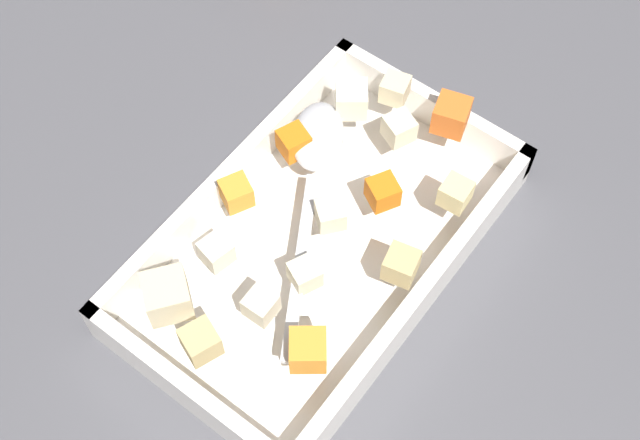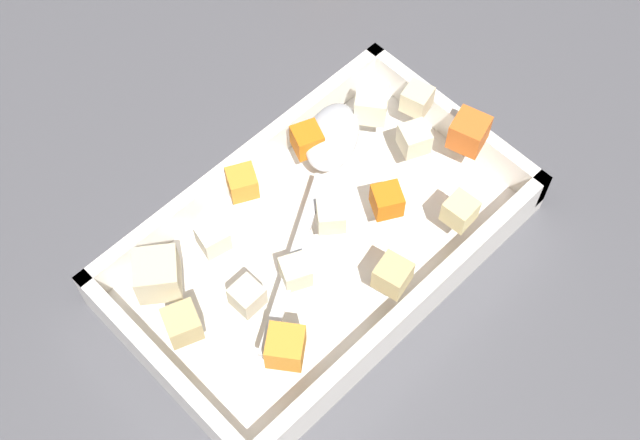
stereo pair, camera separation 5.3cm
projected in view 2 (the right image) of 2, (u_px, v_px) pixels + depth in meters
ground_plane at (306, 257)px, 0.76m from camera, size 4.00×4.00×0.00m
baking_dish at (320, 246)px, 0.75m from camera, size 0.35×0.21×0.05m
carrot_chunk_mid_left at (285, 347)px, 0.65m from camera, size 0.04×0.04×0.03m
carrot_chunk_heap_top at (387, 200)px, 0.72m from camera, size 0.03×0.03×0.02m
carrot_chunk_near_spoon at (469, 132)px, 0.75m from camera, size 0.04×0.04×0.03m
carrot_chunk_near_left at (242, 183)px, 0.73m from camera, size 0.03×0.03×0.02m
carrot_chunk_back_center at (307, 140)px, 0.75m from camera, size 0.03×0.03×0.02m
potato_chunk_mid_right at (296, 272)px, 0.69m from camera, size 0.03×0.03×0.02m
potato_chunk_corner_nw at (460, 211)px, 0.71m from camera, size 0.03×0.03×0.02m
potato_chunk_corner_sw at (185, 327)px, 0.66m from camera, size 0.03×0.03×0.03m
potato_chunk_heap_side at (417, 99)px, 0.77m from camera, size 0.03×0.03×0.02m
potato_chunk_front_center at (331, 216)px, 0.71m from camera, size 0.03×0.03×0.02m
potato_chunk_under_handle at (157, 274)px, 0.68m from camera, size 0.05×0.05×0.03m
potato_chunk_corner_ne at (393, 275)px, 0.68m from camera, size 0.03×0.03×0.02m
potato_chunk_near_right at (414, 139)px, 0.75m from camera, size 0.03×0.03×0.02m
potato_chunk_center at (371, 104)px, 0.77m from camera, size 0.04×0.04×0.03m
parsnip_chunk_corner_se at (213, 238)px, 0.70m from camera, size 0.03×0.03×0.02m
parsnip_chunk_rim_edge at (247, 296)px, 0.68m from camera, size 0.02×0.02×0.02m
serving_spoon at (328, 150)px, 0.75m from camera, size 0.22×0.15×0.02m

